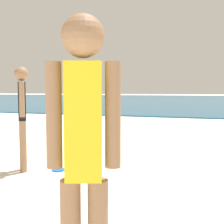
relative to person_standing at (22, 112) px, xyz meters
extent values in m
cube|color=#14567F|center=(0.66, 40.02, -0.96)|extent=(160.00, 60.00, 0.06)
cylinder|color=#936B4C|center=(-0.04, 0.06, -0.56)|extent=(0.11, 0.11, 0.85)
cylinder|color=#936B4C|center=(0.04, -0.06, -0.56)|extent=(0.11, 0.11, 0.85)
cube|color=black|center=(0.00, 0.00, 0.18)|extent=(0.21, 0.23, 0.64)
sphere|color=#936B4C|center=(0.00, 0.00, 0.64)|extent=(0.23, 0.23, 0.23)
cylinder|color=#936B4C|center=(-0.09, 0.13, 0.22)|extent=(0.09, 0.09, 0.57)
cylinder|color=#936B4C|center=(0.09, -0.13, 0.22)|extent=(0.09, 0.09, 0.57)
cylinder|color=blue|center=(0.56, 0.19, -0.98)|extent=(0.22, 0.22, 0.03)
cube|color=yellow|center=(2.25, -2.57, 0.19)|extent=(0.23, 0.18, 0.65)
sphere|color=#936B4C|center=(2.25, -2.57, 0.65)|extent=(0.23, 0.23, 0.23)
cylinder|color=#936B4C|center=(2.40, -2.51, 0.23)|extent=(0.09, 0.09, 0.57)
cylinder|color=#936B4C|center=(2.10, -2.62, 0.23)|extent=(0.09, 0.09, 0.57)
camera|label=1|loc=(2.87, -3.96, 0.36)|focal=44.99mm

